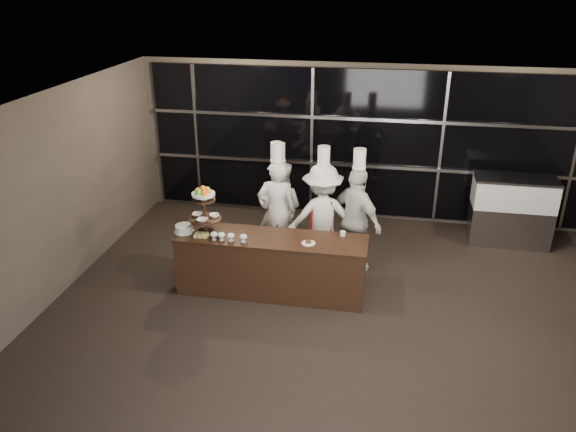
% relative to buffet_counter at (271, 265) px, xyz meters
% --- Properties ---
extents(room, '(10.00, 10.00, 10.00)m').
position_rel_buffet_counter_xyz_m(room, '(1.36, -1.89, 1.03)').
color(room, black).
rests_on(room, ground).
extents(window_wall, '(8.60, 0.10, 2.80)m').
position_rel_buffet_counter_xyz_m(window_wall, '(1.36, 3.05, 1.04)').
color(window_wall, black).
rests_on(window_wall, ground).
extents(buffet_counter, '(2.84, 0.74, 0.92)m').
position_rel_buffet_counter_xyz_m(buffet_counter, '(0.00, 0.00, 0.00)').
color(buffet_counter, black).
rests_on(buffet_counter, ground).
extents(display_stand, '(0.48, 0.48, 0.74)m').
position_rel_buffet_counter_xyz_m(display_stand, '(-1.00, -0.00, 0.87)').
color(display_stand, black).
rests_on(display_stand, buffet_counter).
extents(compotes, '(0.55, 0.11, 0.12)m').
position_rel_buffet_counter_xyz_m(compotes, '(-0.60, -0.22, 0.54)').
color(compotes, silver).
rests_on(compotes, buffet_counter).
extents(layer_cake, '(0.30, 0.30, 0.11)m').
position_rel_buffet_counter_xyz_m(layer_cake, '(-1.32, -0.05, 0.51)').
color(layer_cake, white).
rests_on(layer_cake, buffet_counter).
extents(pastry_squares, '(0.19, 0.13, 0.05)m').
position_rel_buffet_counter_xyz_m(pastry_squares, '(-1.02, -0.17, 0.48)').
color(pastry_squares, '#DEC86D').
rests_on(pastry_squares, buffet_counter).
extents(small_plate, '(0.20, 0.20, 0.05)m').
position_rel_buffet_counter_xyz_m(small_plate, '(0.57, -0.10, 0.47)').
color(small_plate, white).
rests_on(small_plate, buffet_counter).
extents(chef_cup, '(0.08, 0.08, 0.07)m').
position_rel_buffet_counter_xyz_m(chef_cup, '(1.03, 0.25, 0.49)').
color(chef_cup, white).
rests_on(chef_cup, buffet_counter).
extents(display_case, '(1.39, 0.61, 1.24)m').
position_rel_buffet_counter_xyz_m(display_case, '(3.82, 2.41, 0.22)').
color(display_case, '#A5A5AA').
rests_on(display_case, ground).
extents(chef_a, '(0.69, 0.51, 2.06)m').
position_rel_buffet_counter_xyz_m(chef_a, '(-0.12, 1.05, 0.44)').
color(chef_a, silver).
rests_on(chef_a, ground).
extents(chef_b, '(0.94, 0.81, 1.97)m').
position_rel_buffet_counter_xyz_m(chef_b, '(-0.13, 1.29, 0.38)').
color(chef_b, silver).
rests_on(chef_b, ground).
extents(chef_c, '(1.27, 0.93, 2.06)m').
position_rel_buffet_counter_xyz_m(chef_c, '(0.64, 0.96, 0.42)').
color(chef_c, white).
rests_on(chef_c, ground).
extents(chef_d, '(1.06, 1.01, 2.07)m').
position_rel_buffet_counter_xyz_m(chef_d, '(1.19, 0.91, 0.43)').
color(chef_d, silver).
rests_on(chef_d, ground).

